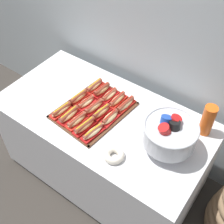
% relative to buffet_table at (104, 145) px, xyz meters
% --- Properties ---
extents(ground_plane, '(10.00, 10.00, 0.00)m').
position_rel_buffet_table_xyz_m(ground_plane, '(0.00, 0.00, -0.40)').
color(ground_plane, '#38332D').
extents(back_wall, '(6.00, 0.10, 2.60)m').
position_rel_buffet_table_xyz_m(back_wall, '(0.00, 0.54, 0.90)').
color(back_wall, '#B2BCC1').
rests_on(back_wall, ground_plane).
extents(buffet_table, '(1.53, 0.80, 0.76)m').
position_rel_buffet_table_xyz_m(buffet_table, '(0.00, 0.00, 0.00)').
color(buffet_table, silver).
rests_on(buffet_table, ground_plane).
extents(serving_tray, '(0.45, 0.56, 0.01)m').
position_rel_buffet_table_xyz_m(serving_tray, '(-0.07, -0.01, 0.36)').
color(serving_tray, '#56331E').
rests_on(serving_tray, buffet_table).
extents(hot_dog_0, '(0.08, 0.19, 0.06)m').
position_rel_buffet_table_xyz_m(hot_dog_0, '(-0.23, -0.16, 0.39)').
color(hot_dog_0, red).
rests_on(hot_dog_0, serving_tray).
extents(hot_dog_1, '(0.07, 0.18, 0.06)m').
position_rel_buffet_table_xyz_m(hot_dog_1, '(-0.16, -0.17, 0.39)').
color(hot_dog_1, '#B21414').
rests_on(hot_dog_1, serving_tray).
extents(hot_dog_2, '(0.08, 0.17, 0.06)m').
position_rel_buffet_table_xyz_m(hot_dog_2, '(-0.09, -0.18, 0.39)').
color(hot_dog_2, red).
rests_on(hot_dog_2, serving_tray).
extents(hot_dog_3, '(0.08, 0.19, 0.06)m').
position_rel_buffet_table_xyz_m(hot_dog_3, '(-0.01, -0.18, 0.40)').
color(hot_dog_3, '#B21414').
rests_on(hot_dog_3, serving_tray).
extents(hot_dog_4, '(0.09, 0.19, 0.06)m').
position_rel_buffet_table_xyz_m(hot_dog_4, '(0.06, -0.19, 0.39)').
color(hot_dog_4, '#B21414').
rests_on(hot_dog_4, serving_tray).
extents(hot_dog_5, '(0.07, 0.17, 0.06)m').
position_rel_buffet_table_xyz_m(hot_dog_5, '(-0.22, 0.00, 0.40)').
color(hot_dog_5, red).
rests_on(hot_dog_5, serving_tray).
extents(hot_dog_6, '(0.08, 0.16, 0.06)m').
position_rel_buffet_table_xyz_m(hot_dog_6, '(-0.15, -0.01, 0.39)').
color(hot_dog_6, red).
rests_on(hot_dog_6, serving_tray).
extents(hot_dog_7, '(0.08, 0.18, 0.06)m').
position_rel_buffet_table_xyz_m(hot_dog_7, '(-0.07, -0.01, 0.39)').
color(hot_dog_7, '#B21414').
rests_on(hot_dog_7, serving_tray).
extents(hot_dog_8, '(0.08, 0.17, 0.06)m').
position_rel_buffet_table_xyz_m(hot_dog_8, '(0.00, -0.02, 0.39)').
color(hot_dog_8, '#B21414').
rests_on(hot_dog_8, serving_tray).
extents(hot_dog_9, '(0.07, 0.17, 0.06)m').
position_rel_buffet_table_xyz_m(hot_dog_9, '(0.08, -0.03, 0.39)').
color(hot_dog_9, red).
rests_on(hot_dog_9, serving_tray).
extents(hot_dog_10, '(0.06, 0.17, 0.06)m').
position_rel_buffet_table_xyz_m(hot_dog_10, '(-0.21, 0.17, 0.39)').
color(hot_dog_10, red).
rests_on(hot_dog_10, serving_tray).
extents(hot_dog_11, '(0.08, 0.16, 0.07)m').
position_rel_buffet_table_xyz_m(hot_dog_11, '(-0.13, 0.16, 0.40)').
color(hot_dog_11, '#B21414').
rests_on(hot_dog_11, serving_tray).
extents(hot_dog_12, '(0.07, 0.16, 0.06)m').
position_rel_buffet_table_xyz_m(hot_dog_12, '(-0.06, 0.15, 0.39)').
color(hot_dog_12, '#B21414').
rests_on(hot_dog_12, serving_tray).
extents(hot_dog_13, '(0.07, 0.18, 0.06)m').
position_rel_buffet_table_xyz_m(hot_dog_13, '(0.02, 0.15, 0.39)').
color(hot_dog_13, red).
rests_on(hot_dog_13, serving_tray).
extents(hot_dog_14, '(0.07, 0.18, 0.06)m').
position_rel_buffet_table_xyz_m(hot_dog_14, '(0.09, 0.14, 0.39)').
color(hot_dog_14, red).
rests_on(hot_dog_14, serving_tray).
extents(punch_bowl, '(0.33, 0.33, 0.26)m').
position_rel_buffet_table_xyz_m(punch_bowl, '(0.50, 0.00, 0.50)').
color(punch_bowl, silver).
rests_on(punch_bowl, buffet_table).
extents(cup_stack, '(0.08, 0.08, 0.23)m').
position_rel_buffet_table_xyz_m(cup_stack, '(0.63, 0.26, 0.47)').
color(cup_stack, '#EA5B19').
rests_on(cup_stack, buffet_table).
extents(donut, '(0.13, 0.13, 0.04)m').
position_rel_buffet_table_xyz_m(donut, '(0.27, -0.25, 0.38)').
color(donut, silver).
rests_on(donut, buffet_table).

